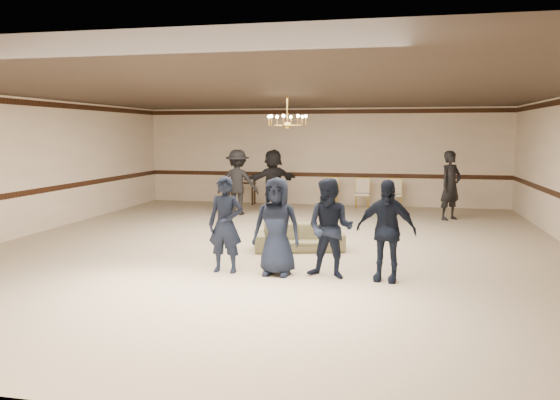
{
  "coord_description": "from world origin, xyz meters",
  "views": [
    {
      "loc": [
        2.39,
        -11.09,
        2.38
      ],
      "look_at": [
        0.15,
        -0.5,
        1.05
      ],
      "focal_mm": 35.08,
      "sensor_mm": 36.0,
      "label": 1
    }
  ],
  "objects_px": {
    "boy_c": "(330,228)",
    "adult_left": "(238,182)",
    "banquet_chair_left": "(331,193)",
    "console_table": "(242,193)",
    "adult_mid": "(273,181)",
    "banquet_chair_right": "(394,195)",
    "chandelier": "(287,111)",
    "boy_d": "(386,230)",
    "settee": "(299,237)",
    "boy_a": "(225,225)",
    "adult_right": "(451,185)",
    "boy_b": "(277,226)",
    "banquet_chair_mid": "(362,194)"
  },
  "relations": [
    {
      "from": "chandelier",
      "to": "boy_a",
      "type": "height_order",
      "value": "chandelier"
    },
    {
      "from": "chandelier",
      "to": "adult_left",
      "type": "distance_m",
      "value": 4.3
    },
    {
      "from": "banquet_chair_right",
      "to": "console_table",
      "type": "bearing_deg",
      "value": 176.25
    },
    {
      "from": "boy_b",
      "to": "banquet_chair_mid",
      "type": "xyz_separation_m",
      "value": [
        0.92,
        8.49,
        -0.35
      ]
    },
    {
      "from": "boy_c",
      "to": "console_table",
      "type": "xyz_separation_m",
      "value": [
        -3.98,
        8.69,
        -0.45
      ]
    },
    {
      "from": "adult_mid",
      "to": "adult_right",
      "type": "distance_m",
      "value": 5.12
    },
    {
      "from": "boy_a",
      "to": "console_table",
      "type": "bearing_deg",
      "value": 105.8
    },
    {
      "from": "boy_c",
      "to": "settee",
      "type": "xyz_separation_m",
      "value": [
        -0.87,
        1.98,
        -0.56
      ]
    },
    {
      "from": "chandelier",
      "to": "boy_d",
      "type": "height_order",
      "value": "chandelier"
    },
    {
      "from": "boy_a",
      "to": "banquet_chair_left",
      "type": "relative_size",
      "value": 1.74
    },
    {
      "from": "adult_right",
      "to": "console_table",
      "type": "relative_size",
      "value": 2.11
    },
    {
      "from": "banquet_chair_right",
      "to": "adult_right",
      "type": "bearing_deg",
      "value": -50.32
    },
    {
      "from": "adult_right",
      "to": "banquet_chair_right",
      "type": "relative_size",
      "value": 2.0
    },
    {
      "from": "boy_d",
      "to": "chandelier",
      "type": "bearing_deg",
      "value": 135.64
    },
    {
      "from": "adult_right",
      "to": "banquet_chair_left",
      "type": "height_order",
      "value": "adult_right"
    },
    {
      "from": "boy_d",
      "to": "banquet_chair_mid",
      "type": "bearing_deg",
      "value": 106.72
    },
    {
      "from": "boy_a",
      "to": "boy_c",
      "type": "height_order",
      "value": "same"
    },
    {
      "from": "adult_right",
      "to": "banquet_chair_left",
      "type": "distance_m",
      "value": 3.93
    },
    {
      "from": "boy_d",
      "to": "adult_left",
      "type": "distance_m",
      "value": 7.81
    },
    {
      "from": "banquet_chair_left",
      "to": "console_table",
      "type": "bearing_deg",
      "value": 171.46
    },
    {
      "from": "adult_left",
      "to": "banquet_chair_left",
      "type": "bearing_deg",
      "value": -143.81
    },
    {
      "from": "boy_d",
      "to": "adult_left",
      "type": "bearing_deg",
      "value": 134.88
    },
    {
      "from": "boy_c",
      "to": "boy_d",
      "type": "distance_m",
      "value": 0.9
    },
    {
      "from": "boy_c",
      "to": "adult_mid",
      "type": "distance_m",
      "value": 7.62
    },
    {
      "from": "settee",
      "to": "banquet_chair_mid",
      "type": "xyz_separation_m",
      "value": [
        0.89,
        6.51,
        0.21
      ]
    },
    {
      "from": "console_table",
      "to": "boy_c",
      "type": "bearing_deg",
      "value": -64.43
    },
    {
      "from": "boy_a",
      "to": "banquet_chair_right",
      "type": "distance_m",
      "value": 8.95
    },
    {
      "from": "boy_b",
      "to": "banquet_chair_right",
      "type": "relative_size",
      "value": 1.74
    },
    {
      "from": "boy_b",
      "to": "settee",
      "type": "bearing_deg",
      "value": 91.81
    },
    {
      "from": "boy_a",
      "to": "boy_d",
      "type": "xyz_separation_m",
      "value": [
        2.7,
        0.0,
        0.0
      ]
    },
    {
      "from": "boy_c",
      "to": "banquet_chair_right",
      "type": "height_order",
      "value": "boy_c"
    },
    {
      "from": "adult_left",
      "to": "console_table",
      "type": "xyz_separation_m",
      "value": [
        -0.51,
        2.22,
        -0.57
      ]
    },
    {
      "from": "chandelier",
      "to": "banquet_chair_right",
      "type": "height_order",
      "value": "chandelier"
    },
    {
      "from": "boy_b",
      "to": "adult_mid",
      "type": "distance_m",
      "value": 7.36
    },
    {
      "from": "chandelier",
      "to": "boy_b",
      "type": "distance_m",
      "value": 3.88
    },
    {
      "from": "banquet_chair_left",
      "to": "console_table",
      "type": "height_order",
      "value": "banquet_chair_left"
    },
    {
      "from": "chandelier",
      "to": "settee",
      "type": "relative_size",
      "value": 0.52
    },
    {
      "from": "boy_a",
      "to": "adult_mid",
      "type": "bearing_deg",
      "value": 97.89
    },
    {
      "from": "boy_c",
      "to": "adult_left",
      "type": "relative_size",
      "value": 0.87
    },
    {
      "from": "boy_b",
      "to": "banquet_chair_mid",
      "type": "bearing_deg",
      "value": 86.53
    },
    {
      "from": "adult_left",
      "to": "adult_right",
      "type": "xyz_separation_m",
      "value": [
        6.0,
        0.3,
        0.0
      ]
    },
    {
      "from": "adult_right",
      "to": "banquet_chair_mid",
      "type": "xyz_separation_m",
      "value": [
        -2.51,
        1.72,
        -0.48
      ]
    },
    {
      "from": "boy_a",
      "to": "banquet_chair_mid",
      "type": "relative_size",
      "value": 1.74
    },
    {
      "from": "boy_d",
      "to": "console_table",
      "type": "xyz_separation_m",
      "value": [
        -4.88,
        8.69,
        -0.45
      ]
    },
    {
      "from": "boy_c",
      "to": "adult_right",
      "type": "height_order",
      "value": "adult_right"
    },
    {
      "from": "console_table",
      "to": "adult_mid",
      "type": "bearing_deg",
      "value": -46.35
    },
    {
      "from": "boy_b",
      "to": "banquet_chair_left",
      "type": "xyz_separation_m",
      "value": [
        -0.08,
        8.49,
        -0.35
      ]
    },
    {
      "from": "chandelier",
      "to": "banquet_chair_mid",
      "type": "xyz_separation_m",
      "value": [
        1.39,
        5.23,
        -2.4
      ]
    },
    {
      "from": "boy_b",
      "to": "console_table",
      "type": "relative_size",
      "value": 1.84
    },
    {
      "from": "boy_d",
      "to": "adult_mid",
      "type": "distance_m",
      "value": 7.97
    }
  ]
}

